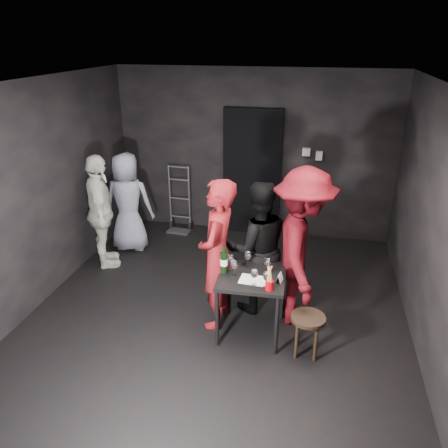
% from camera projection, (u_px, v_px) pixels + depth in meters
% --- Properties ---
extents(floor, '(4.50, 5.00, 0.02)m').
position_uv_depth(floor, '(219.00, 311.00, 5.40)').
color(floor, black).
rests_on(floor, ground).
extents(ceiling, '(4.50, 5.00, 0.02)m').
position_uv_depth(ceiling, '(217.00, 84.00, 4.31)').
color(ceiling, silver).
rests_on(ceiling, ground).
extents(wall_back, '(4.50, 0.04, 2.70)m').
position_uv_depth(wall_back, '(253.00, 154.00, 7.09)').
color(wall_back, black).
rests_on(wall_back, ground).
extents(wall_front, '(4.50, 0.04, 2.70)m').
position_uv_depth(wall_front, '(123.00, 361.00, 2.62)').
color(wall_front, black).
rests_on(wall_front, ground).
extents(wall_left, '(0.04, 5.00, 2.70)m').
position_uv_depth(wall_left, '(38.00, 195.00, 5.30)').
color(wall_left, black).
rests_on(wall_left, ground).
extents(wall_right, '(0.04, 5.00, 2.70)m').
position_uv_depth(wall_right, '(434.00, 228.00, 4.41)').
color(wall_right, black).
rests_on(wall_right, ground).
extents(doorway, '(0.95, 0.10, 2.10)m').
position_uv_depth(doorway, '(252.00, 173.00, 7.16)').
color(doorway, black).
rests_on(doorway, ground).
extents(wallbox_upper, '(0.12, 0.06, 0.12)m').
position_uv_depth(wallbox_upper, '(306.00, 152.00, 6.84)').
color(wallbox_upper, '#B7B7B2').
rests_on(wallbox_upper, wall_back).
extents(wallbox_lower, '(0.10, 0.06, 0.14)m').
position_uv_depth(wallbox_lower, '(319.00, 156.00, 6.82)').
color(wallbox_lower, '#B7B7B2').
rests_on(wallbox_lower, wall_back).
extents(hand_truck, '(0.38, 0.33, 1.15)m').
position_uv_depth(hand_truck, '(180.00, 219.00, 7.54)').
color(hand_truck, '#B2B2B7').
rests_on(hand_truck, floor).
extents(tasting_table, '(0.72, 0.72, 0.75)m').
position_uv_depth(tasting_table, '(252.00, 282.00, 4.78)').
color(tasting_table, black).
rests_on(tasting_table, floor).
extents(stool, '(0.36, 0.36, 0.47)m').
position_uv_depth(stool, '(308.00, 324.00, 4.55)').
color(stool, black).
rests_on(stool, floor).
extents(server_red, '(0.51, 0.77, 2.09)m').
position_uv_depth(server_red, '(217.00, 242.00, 4.80)').
color(server_red, maroon).
rests_on(server_red, floor).
extents(woman_black, '(0.99, 0.77, 1.81)m').
position_uv_depth(woman_black, '(257.00, 242.00, 5.14)').
color(woman_black, black).
rests_on(woman_black, floor).
extents(man_maroon, '(0.86, 1.58, 2.35)m').
position_uv_depth(man_maroon, '(304.00, 230.00, 4.80)').
color(man_maroon, '#4F070F').
rests_on(man_maroon, floor).
extents(bystander_cream, '(0.99, 1.19, 1.84)m').
position_uv_depth(bystander_cream, '(100.00, 207.00, 6.13)').
color(bystander_cream, white).
rests_on(bystander_cream, floor).
extents(bystander_grey, '(0.81, 0.49, 1.60)m').
position_uv_depth(bystander_grey, '(128.00, 201.00, 6.69)').
color(bystander_grey, gray).
rests_on(bystander_grey, floor).
extents(tasting_mat, '(0.33, 0.23, 0.00)m').
position_uv_depth(tasting_mat, '(255.00, 280.00, 4.63)').
color(tasting_mat, white).
rests_on(tasting_mat, tasting_table).
extents(wine_glass_a, '(0.09, 0.09, 0.19)m').
position_uv_depth(wine_glass_a, '(234.00, 268.00, 4.69)').
color(wine_glass_a, white).
rests_on(wine_glass_a, tasting_table).
extents(wine_glass_b, '(0.10, 0.10, 0.20)m').
position_uv_depth(wine_glass_b, '(231.00, 262.00, 4.78)').
color(wine_glass_b, white).
rests_on(wine_glass_b, tasting_table).
extents(wine_glass_c, '(0.09, 0.09, 0.20)m').
position_uv_depth(wine_glass_c, '(248.00, 259.00, 4.86)').
color(wine_glass_c, white).
rests_on(wine_glass_c, tasting_table).
extents(wine_glass_d, '(0.08, 0.08, 0.20)m').
position_uv_depth(wine_glass_d, '(254.00, 277.00, 4.51)').
color(wine_glass_d, white).
rests_on(wine_glass_d, tasting_table).
extents(wine_glass_e, '(0.09, 0.09, 0.19)m').
position_uv_depth(wine_glass_e, '(266.00, 279.00, 4.47)').
color(wine_glass_e, white).
rests_on(wine_glass_e, tasting_table).
extents(wine_glass_f, '(0.08, 0.08, 0.18)m').
position_uv_depth(wine_glass_f, '(267.00, 265.00, 4.75)').
color(wine_glass_f, white).
rests_on(wine_glass_f, tasting_table).
extents(wine_bottle, '(0.08, 0.08, 0.34)m').
position_uv_depth(wine_bottle, '(224.00, 262.00, 4.73)').
color(wine_bottle, black).
rests_on(wine_bottle, tasting_table).
extents(breadstick_cup, '(0.09, 0.09, 0.28)m').
position_uv_depth(breadstick_cup, '(270.00, 279.00, 4.42)').
color(breadstick_cup, '#AF030A').
rests_on(breadstick_cup, tasting_table).
extents(reserved_card, '(0.09, 0.13, 0.09)m').
position_uv_depth(reserved_card, '(278.00, 277.00, 4.60)').
color(reserved_card, white).
rests_on(reserved_card, tasting_table).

